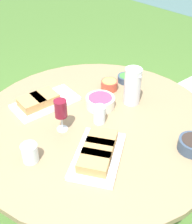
% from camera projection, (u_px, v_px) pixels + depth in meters
% --- Properties ---
extents(ground_plane, '(40.00, 40.00, 0.00)m').
position_uv_depth(ground_plane, '(96.00, 200.00, 2.00)').
color(ground_plane, '#446B2B').
extents(dining_table, '(1.36, 1.36, 0.73)m').
position_uv_depth(dining_table, '(96.00, 133.00, 1.61)').
color(dining_table, '#4C4C51').
rests_on(dining_table, ground_plane).
extents(water_pitcher, '(0.11, 0.10, 0.23)m').
position_uv_depth(water_pitcher, '(132.00, 86.00, 1.64)').
color(water_pitcher, silver).
rests_on(water_pitcher, dining_table).
extents(wine_glass, '(0.07, 0.07, 0.19)m').
position_uv_depth(wine_glass, '(61.00, 110.00, 1.42)').
color(wine_glass, silver).
rests_on(wine_glass, dining_table).
extents(platter_bread_main, '(0.22, 0.40, 0.07)m').
position_uv_depth(platter_bread_main, '(42.00, 101.00, 1.66)').
color(platter_bread_main, white).
rests_on(platter_bread_main, dining_table).
extents(platter_charcuterie, '(0.37, 0.41, 0.07)m').
position_uv_depth(platter_charcuterie, '(98.00, 152.00, 1.32)').
color(platter_charcuterie, white).
rests_on(platter_charcuterie, dining_table).
extents(bowl_fries, '(0.11, 0.11, 0.06)m').
position_uv_depth(bowl_fries, '(109.00, 85.00, 1.80)').
color(bowl_fries, '#B74733').
rests_on(bowl_fries, dining_table).
extents(bowl_salad, '(0.11, 0.11, 0.04)m').
position_uv_depth(bowl_salad, '(126.00, 78.00, 1.88)').
color(bowl_salad, '#334256').
rests_on(bowl_salad, dining_table).
extents(bowl_dip_red, '(0.17, 0.17, 0.07)m').
position_uv_depth(bowl_dip_red, '(100.00, 101.00, 1.65)').
color(bowl_dip_red, beige).
rests_on(bowl_dip_red, dining_table).
extents(cup_water_near, '(0.07, 0.07, 0.10)m').
position_uv_depth(cup_water_near, '(99.00, 114.00, 1.52)').
color(cup_water_near, silver).
rests_on(cup_water_near, dining_table).
extents(cup_water_far, '(0.08, 0.08, 0.09)m').
position_uv_depth(cup_water_far, '(30.00, 153.00, 1.30)').
color(cup_water_far, silver).
rests_on(cup_water_far, dining_table).
extents(handbag, '(0.30, 0.14, 0.37)m').
position_uv_depth(handbag, '(111.00, 87.00, 2.97)').
color(handbag, maroon).
rests_on(handbag, ground_plane).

